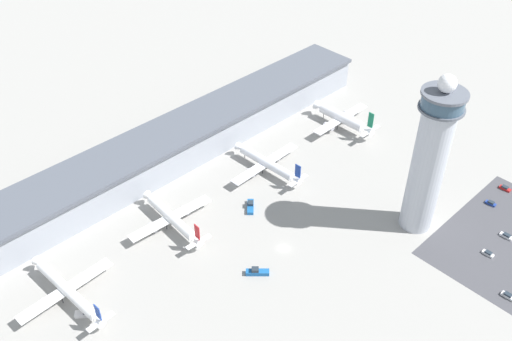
% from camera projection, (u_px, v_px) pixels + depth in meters
% --- Properties ---
extents(ground_plane, '(1000.00, 1000.00, 0.00)m').
position_uv_depth(ground_plane, '(284.00, 248.00, 207.54)').
color(ground_plane, gray).
extents(terminal_building, '(219.22, 25.00, 15.76)m').
position_uv_depth(terminal_building, '(165.00, 149.00, 242.13)').
color(terminal_building, '#9399A3').
rests_on(terminal_building, ground).
extents(control_tower, '(15.42, 15.42, 63.87)m').
position_uv_depth(control_tower, '(430.00, 159.00, 198.79)').
color(control_tower, '#ADB2BC').
rests_on(control_tower, ground).
extents(parking_lot_surface, '(64.00, 40.00, 0.01)m').
position_uv_depth(parking_lot_surface, '(506.00, 238.00, 211.83)').
color(parking_lot_surface, '#424247').
rests_on(parking_lot_surface, ground).
extents(airplane_gate_alpha, '(34.80, 39.44, 11.68)m').
position_uv_depth(airplane_gate_alpha, '(67.00, 290.00, 186.73)').
color(airplane_gate_alpha, white).
rests_on(airplane_gate_alpha, ground).
extents(airplane_gate_bravo, '(35.49, 36.02, 12.11)m').
position_uv_depth(airplane_gate_bravo, '(172.00, 218.00, 214.23)').
color(airplane_gate_bravo, white).
rests_on(airplane_gate_bravo, ground).
extents(airplane_gate_charlie, '(37.37, 36.39, 12.07)m').
position_uv_depth(airplane_gate_charlie, '(267.00, 163.00, 240.88)').
color(airplane_gate_charlie, silver).
rests_on(airplane_gate_charlie, ground).
extents(airplane_gate_delta, '(35.10, 33.63, 14.70)m').
position_uv_depth(airplane_gate_delta, '(342.00, 118.00, 266.96)').
color(airplane_gate_delta, white).
rests_on(airplane_gate_delta, ground).
extents(service_truck_catering, '(7.50, 7.57, 2.45)m').
position_uv_depth(service_truck_catering, '(250.00, 206.00, 224.28)').
color(service_truck_catering, black).
rests_on(service_truck_catering, ground).
extents(service_truck_fuel, '(6.47, 5.84, 2.65)m').
position_uv_depth(service_truck_fuel, '(85.00, 313.00, 183.46)').
color(service_truck_fuel, black).
rests_on(service_truck_fuel, ground).
extents(service_truck_baggage, '(7.44, 7.31, 2.79)m').
position_uv_depth(service_truck_baggage, '(257.00, 272.00, 197.26)').
color(service_truck_baggage, black).
rests_on(service_truck_baggage, ground).
extents(car_blue_compact, '(1.81, 4.24, 1.38)m').
position_uv_depth(car_blue_compact, '(488.00, 254.00, 204.73)').
color(car_blue_compact, black).
rests_on(car_blue_compact, ground).
extents(car_red_hatchback, '(1.81, 4.51, 1.54)m').
position_uv_depth(car_red_hatchback, '(508.00, 296.00, 189.53)').
color(car_red_hatchback, black).
rests_on(car_red_hatchback, ground).
extents(car_black_suv, '(1.92, 4.21, 1.47)m').
position_uv_depth(car_black_suv, '(491.00, 203.00, 226.14)').
color(car_black_suv, black).
rests_on(car_black_suv, ground).
extents(car_green_van, '(1.78, 4.71, 1.47)m').
position_uv_depth(car_green_van, '(506.00, 236.00, 211.69)').
color(car_green_van, black).
rests_on(car_green_van, ground).
extents(car_silver_sedan, '(1.94, 4.67, 1.53)m').
position_uv_depth(car_silver_sedan, '(505.00, 188.00, 233.40)').
color(car_silver_sedan, black).
rests_on(car_silver_sedan, ground).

